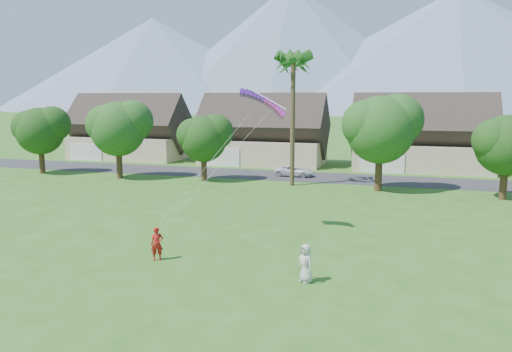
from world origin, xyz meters
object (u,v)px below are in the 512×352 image
at_px(kite_flyer, 157,244).
at_px(watcher, 306,263).
at_px(parafoil_kite, 264,100).
at_px(parked_car, 294,171).

relative_size(kite_flyer, watcher, 0.97).
height_order(kite_flyer, watcher, watcher).
distance_m(watcher, parafoil_kite, 11.15).
height_order(kite_flyer, parked_car, kite_flyer).
height_order(watcher, parafoil_kite, parafoil_kite).
xyz_separation_m(watcher, parked_car, (-7.09, 29.89, -0.32)).
distance_m(kite_flyer, parked_car, 29.06).
relative_size(parked_car, parafoil_kite, 1.31).
distance_m(kite_flyer, parafoil_kite, 10.54).
relative_size(kite_flyer, parafoil_kite, 0.56).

